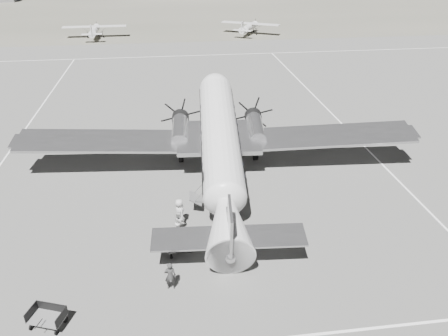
# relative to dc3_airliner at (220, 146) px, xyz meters

# --- Properties ---
(ground) EXTENTS (260.00, 260.00, 0.00)m
(ground) POSITION_rel_dc3_airliner_xyz_m (1.06, -0.43, -2.89)
(ground) COLOR #626260
(ground) RESTS_ON ground
(taxi_line_right) EXTENTS (0.15, 80.00, 0.01)m
(taxi_line_right) POSITION_rel_dc3_airliner_xyz_m (13.06, -0.43, -2.89)
(taxi_line_right) COLOR white
(taxi_line_right) RESTS_ON ground
(taxi_line_left) EXTENTS (0.15, 60.00, 0.01)m
(taxi_line_left) POSITION_rel_dc3_airliner_xyz_m (-16.94, 9.57, -2.89)
(taxi_line_left) COLOR white
(taxi_line_left) RESTS_ON ground
(taxi_line_horizon) EXTENTS (90.00, 0.15, 0.01)m
(taxi_line_horizon) POSITION_rel_dc3_airliner_xyz_m (1.06, 39.57, -2.89)
(taxi_line_horizon) COLOR white
(taxi_line_horizon) RESTS_ON ground
(grass_infield) EXTENTS (260.00, 90.00, 0.01)m
(grass_infield) POSITION_rel_dc3_airliner_xyz_m (1.06, 94.57, -2.89)
(grass_infield) COLOR #686558
(grass_infield) RESTS_ON ground
(dc3_airliner) EXTENTS (31.84, 23.24, 5.79)m
(dc3_airliner) POSITION_rel_dc3_airliner_xyz_m (0.00, 0.00, 0.00)
(dc3_airliner) COLOR #BCBCBF
(dc3_airliner) RESTS_ON ground
(light_plane_left) EXTENTS (11.43, 9.34, 2.34)m
(light_plane_left) POSITION_rel_dc3_airliner_xyz_m (-15.81, 55.23, -1.73)
(light_plane_left) COLOR silver
(light_plane_left) RESTS_ON ground
(light_plane_right) EXTENTS (14.14, 13.29, 2.32)m
(light_plane_right) POSITION_rel_dc3_airliner_xyz_m (12.31, 54.90, -1.73)
(light_plane_right) COLOR silver
(light_plane_right) RESTS_ON ground
(baggage_cart_near) EXTENTS (1.98, 1.71, 0.94)m
(baggage_cart_near) POSITION_rel_dc3_airliner_xyz_m (-3.36, -7.66, -2.43)
(baggage_cart_near) COLOR slate
(baggage_cart_near) RESTS_ON ground
(baggage_cart_far) EXTENTS (1.97, 1.68, 0.94)m
(baggage_cart_far) POSITION_rel_dc3_airliner_xyz_m (-9.52, -12.30, -2.42)
(baggage_cart_far) COLOR slate
(baggage_cart_far) RESTS_ON ground
(ground_crew) EXTENTS (0.59, 0.39, 1.59)m
(ground_crew) POSITION_rel_dc3_airliner_xyz_m (-3.87, -10.57, -2.10)
(ground_crew) COLOR #2E2E2E
(ground_crew) RESTS_ON ground
(ramp_agent) EXTENTS (0.65, 0.79, 1.48)m
(ramp_agent) POSITION_rel_dc3_airliner_xyz_m (-3.22, -5.84, -2.15)
(ramp_agent) COLOR beige
(ramp_agent) RESTS_ON ground
(passenger) EXTENTS (0.83, 1.02, 1.79)m
(passenger) POSITION_rel_dc3_airliner_xyz_m (-3.16, -4.99, -2.00)
(passenger) COLOR #BABAB7
(passenger) RESTS_ON ground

